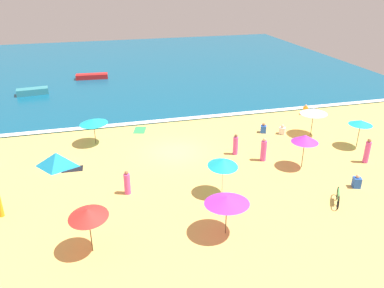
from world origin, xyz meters
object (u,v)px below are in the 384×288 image
(beachgoer_3, at_px, (236,145))
(beachgoer_0, at_px, (264,150))
(beach_umbrella_1, at_px, (305,139))
(beach_umbrella_2, at_px, (227,200))
(beachgoer_5, at_px, (357,182))
(beach_umbrella_6, at_px, (223,162))
(beachgoer_8, at_px, (263,129))
(beach_tent, at_px, (57,160))
(beach_umbrella_0, at_px, (88,213))
(beachgoer_9, at_px, (367,151))
(beachgoer_7, at_px, (306,110))
(beachgoer_2, at_px, (282,130))
(beachgoer_1, at_px, (127,183))
(beach_umbrella_4, at_px, (314,111))
(beach_umbrella_5, at_px, (93,121))
(beach_umbrella_3, at_px, (361,122))
(parked_bicycle, at_px, (338,197))
(small_boat_0, at_px, (32,91))

(beachgoer_3, bearing_deg, beachgoer_0, -43.11)
(beach_umbrella_1, xyz_separation_m, beach_umbrella_2, (-7.30, -5.41, -0.15))
(beachgoer_5, bearing_deg, beach_umbrella_6, 170.39)
(beach_umbrella_2, relative_size, beachgoer_8, 3.01)
(beach_umbrella_2, distance_m, beach_tent, 13.03)
(beach_umbrella_0, xyz_separation_m, beachgoer_5, (15.71, 1.89, -1.76))
(beachgoer_5, height_order, beachgoer_9, beachgoer_9)
(beach_umbrella_0, bearing_deg, beachgoer_5, 6.86)
(beachgoer_7, xyz_separation_m, beachgoer_8, (-5.53, -3.01, -0.07))
(beach_umbrella_1, relative_size, beachgoer_2, 2.90)
(beach_umbrella_6, relative_size, beachgoer_1, 1.57)
(beach_umbrella_4, distance_m, beachgoer_9, 5.54)
(beachgoer_7, bearing_deg, beachgoer_1, -150.82)
(beach_umbrella_6, distance_m, beachgoer_5, 8.45)
(beach_umbrella_5, bearing_deg, beach_umbrella_2, -65.20)
(beach_umbrella_1, bearing_deg, beachgoer_3, 140.15)
(beach_umbrella_4, xyz_separation_m, beachgoer_0, (-5.63, -3.23, -1.24))
(beach_umbrella_4, xyz_separation_m, beachgoer_5, (-1.65, -8.04, -1.65))
(beach_umbrella_6, distance_m, beachgoer_0, 5.55)
(beach_umbrella_3, bearing_deg, beachgoer_0, -177.95)
(beachgoer_0, bearing_deg, beachgoer_2, 48.83)
(beach_umbrella_0, xyz_separation_m, beachgoer_7, (19.39, 14.35, -1.72))
(beach_umbrella_6, xyz_separation_m, beachgoer_9, (10.87, 1.35, -1.25))
(beach_umbrella_2, height_order, beach_umbrella_6, beach_umbrella_6)
(beach_umbrella_5, xyz_separation_m, parked_bicycle, (13.03, -11.90, -1.44))
(beach_umbrella_5, distance_m, parked_bicycle, 17.70)
(beach_tent, height_order, beachgoer_2, beach_tent)
(beach_umbrella_1, bearing_deg, beachgoer_1, -178.15)
(beach_umbrella_4, bearing_deg, beachgoer_0, -150.18)
(beach_umbrella_4, distance_m, beach_umbrella_5, 17.00)
(beach_umbrella_5, distance_m, beachgoer_2, 14.83)
(beach_umbrella_0, bearing_deg, beachgoer_2, 35.09)
(parked_bicycle, height_order, beachgoer_0, beachgoer_0)
(beach_umbrella_3, height_order, beach_umbrella_5, beach_umbrella_3)
(beach_tent, xyz_separation_m, beachgoer_8, (15.90, 1.92, -0.17))
(beach_umbrella_3, bearing_deg, beach_umbrella_0, -160.26)
(beach_umbrella_1, xyz_separation_m, beachgoer_1, (-11.66, -0.38, -1.39))
(beach_tent, relative_size, small_boat_0, 0.80)
(beach_umbrella_5, relative_size, beachgoer_7, 2.29)
(beachgoer_0, bearing_deg, beach_umbrella_5, 152.24)
(beach_umbrella_1, relative_size, beachgoer_3, 1.51)
(beach_umbrella_6, bearing_deg, beach_umbrella_3, 17.30)
(beachgoer_0, xyz_separation_m, beachgoer_1, (-9.56, -1.97, -0.08))
(beach_umbrella_2, bearing_deg, parked_bicycle, 7.87)
(beachgoer_2, xyz_separation_m, beachgoer_8, (-1.35, 0.66, 0.01))
(beach_umbrella_5, relative_size, beach_umbrella_6, 0.90)
(beach_umbrella_3, bearing_deg, beachgoer_5, -126.27)
(beachgoer_0, height_order, beachgoer_3, beachgoer_0)
(beach_tent, height_order, beachgoer_7, beach_tent)
(beach_tent, xyz_separation_m, beachgoer_3, (12.25, -1.29, 0.21))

